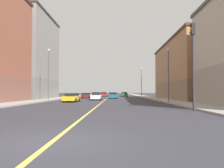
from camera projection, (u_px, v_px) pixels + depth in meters
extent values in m
plane|color=#33323A|center=(52.00, 142.00, 6.54)|extent=(400.00, 400.00, 0.00)
cube|color=#9E9B93|center=(148.00, 97.00, 55.34)|extent=(3.40, 168.00, 0.15)
cube|color=#9E9B93|center=(69.00, 97.00, 55.68)|extent=(3.40, 168.00, 0.15)
cube|color=#E5D14C|center=(108.00, 97.00, 55.51)|extent=(0.16, 154.00, 0.01)
cube|color=#8F6B4F|center=(197.00, 91.00, 41.91)|extent=(11.59, 24.00, 3.29)
cube|color=#A8754C|center=(197.00, 63.00, 42.09)|extent=(11.59, 24.00, 7.39)
cube|color=#4B3422|center=(196.00, 43.00, 42.22)|extent=(11.89, 24.30, 0.40)
cube|color=slate|center=(21.00, 89.00, 44.67)|extent=(11.59, 15.29, 3.94)
cube|color=gray|center=(21.00, 48.00, 44.96)|extent=(11.59, 15.29, 12.93)
cube|color=#3B3937|center=(22.00, 16.00, 45.19)|extent=(11.89, 15.59, 0.40)
cylinder|color=#2D2D2D|center=(193.00, 73.00, 16.95)|extent=(0.16, 0.16, 5.95)
cube|color=black|center=(193.00, 29.00, 17.07)|extent=(0.28, 0.32, 0.90)
sphere|color=#320404|center=(191.00, 26.00, 17.08)|extent=(0.20, 0.20, 0.20)
sphere|color=orange|center=(191.00, 29.00, 17.07)|extent=(0.20, 0.20, 0.20)
sphere|color=black|center=(191.00, 33.00, 17.06)|extent=(0.20, 0.20, 0.20)
cylinder|color=#4C4C51|center=(168.00, 76.00, 29.10)|extent=(0.14, 0.14, 6.85)
sphere|color=#EAEACC|center=(168.00, 49.00, 29.22)|extent=(0.36, 0.36, 0.36)
cylinder|color=#4C4C51|center=(49.00, 75.00, 35.17)|extent=(0.14, 0.14, 7.90)
sphere|color=#EAEACC|center=(49.00, 50.00, 35.31)|extent=(0.36, 0.36, 0.36)
cylinder|color=#4C4C51|center=(141.00, 83.00, 59.93)|extent=(0.14, 0.14, 7.41)
sphere|color=#EAEACC|center=(141.00, 69.00, 60.06)|extent=(0.36, 0.36, 0.36)
cube|color=white|center=(96.00, 97.00, 38.85)|extent=(1.78, 4.33, 0.65)
cube|color=black|center=(96.00, 94.00, 39.07)|extent=(1.54, 1.89, 0.50)
cylinder|color=black|center=(93.00, 98.00, 40.18)|extent=(0.23, 0.64, 0.64)
cylinder|color=black|center=(101.00, 98.00, 40.18)|extent=(0.23, 0.64, 0.64)
cylinder|color=black|center=(91.00, 98.00, 37.51)|extent=(0.23, 0.64, 0.64)
cylinder|color=black|center=(100.00, 98.00, 37.51)|extent=(0.23, 0.64, 0.64)
cube|color=gold|center=(72.00, 98.00, 31.80)|extent=(1.88, 4.63, 0.62)
cube|color=black|center=(72.00, 95.00, 31.86)|extent=(1.61, 2.23, 0.43)
cylinder|color=black|center=(69.00, 99.00, 33.25)|extent=(0.24, 0.65, 0.64)
cylinder|color=black|center=(79.00, 99.00, 33.18)|extent=(0.24, 0.65, 0.64)
cylinder|color=black|center=(64.00, 100.00, 30.41)|extent=(0.24, 0.65, 0.64)
cylinder|color=black|center=(75.00, 100.00, 30.34)|extent=(0.24, 0.65, 0.64)
cube|color=red|center=(104.00, 95.00, 65.38)|extent=(1.99, 4.60, 0.60)
cube|color=black|center=(104.00, 93.00, 65.45)|extent=(1.70, 2.20, 0.47)
cylinder|color=black|center=(101.00, 95.00, 66.77)|extent=(0.24, 0.65, 0.64)
cylinder|color=black|center=(107.00, 95.00, 66.79)|extent=(0.24, 0.65, 0.64)
cylinder|color=black|center=(101.00, 95.00, 63.95)|extent=(0.24, 0.65, 0.64)
cylinder|color=black|center=(107.00, 95.00, 63.97)|extent=(0.24, 0.65, 0.64)
cube|color=orange|center=(96.00, 95.00, 67.08)|extent=(1.87, 4.65, 0.67)
cube|color=black|center=(96.00, 93.00, 66.98)|extent=(1.59, 2.24, 0.42)
cylinder|color=black|center=(94.00, 95.00, 68.49)|extent=(0.24, 0.65, 0.64)
cylinder|color=black|center=(99.00, 95.00, 68.51)|extent=(0.24, 0.65, 0.64)
cylinder|color=black|center=(93.00, 95.00, 65.64)|extent=(0.24, 0.65, 0.64)
cylinder|color=black|center=(98.00, 95.00, 65.66)|extent=(0.24, 0.65, 0.64)
cube|color=maroon|center=(86.00, 96.00, 49.07)|extent=(1.84, 4.16, 0.56)
cube|color=black|center=(86.00, 94.00, 49.00)|extent=(1.60, 2.14, 0.43)
cylinder|color=black|center=(83.00, 97.00, 50.35)|extent=(0.23, 0.64, 0.64)
cylinder|color=black|center=(90.00, 97.00, 50.34)|extent=(0.23, 0.64, 0.64)
cylinder|color=black|center=(82.00, 97.00, 47.79)|extent=(0.23, 0.64, 0.64)
cylinder|color=black|center=(89.00, 97.00, 47.78)|extent=(0.23, 0.64, 0.64)
cube|color=#196670|center=(113.00, 96.00, 47.30)|extent=(2.02, 4.22, 0.64)
cube|color=black|center=(113.00, 93.00, 47.36)|extent=(1.71, 2.20, 0.47)
cylinder|color=black|center=(109.00, 97.00, 48.55)|extent=(0.25, 0.65, 0.64)
cylinder|color=black|center=(116.00, 97.00, 48.59)|extent=(0.25, 0.65, 0.64)
cylinder|color=black|center=(109.00, 97.00, 45.98)|extent=(0.25, 0.65, 0.64)
cylinder|color=black|center=(117.00, 97.00, 46.02)|extent=(0.25, 0.65, 0.64)
cube|color=#1E6B38|center=(124.00, 95.00, 64.65)|extent=(1.77, 4.25, 0.67)
cube|color=black|center=(124.00, 93.00, 64.59)|extent=(1.54, 1.91, 0.46)
cylinder|color=black|center=(121.00, 95.00, 65.96)|extent=(0.23, 0.64, 0.64)
cylinder|color=black|center=(127.00, 95.00, 65.95)|extent=(0.23, 0.64, 0.64)
cylinder|color=black|center=(122.00, 96.00, 63.34)|extent=(0.23, 0.64, 0.64)
cylinder|color=black|center=(127.00, 96.00, 63.33)|extent=(0.23, 0.64, 0.64)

